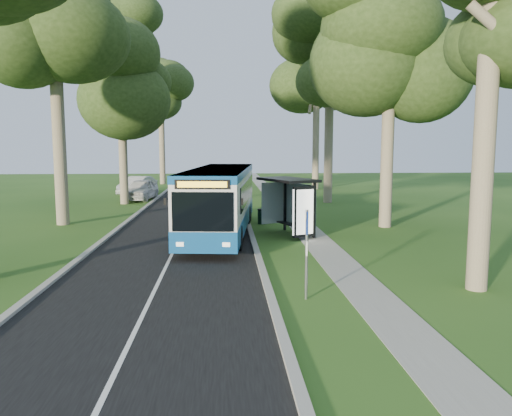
{
  "coord_description": "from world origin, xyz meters",
  "views": [
    {
      "loc": [
        -1.32,
        -20.66,
        4.46
      ],
      "look_at": [
        0.12,
        2.07,
        1.6
      ],
      "focal_mm": 35.0,
      "sensor_mm": 36.0,
      "label": 1
    }
  ],
  "objects_px": {
    "bus_shelter": "(292,196)",
    "bus": "(221,200)",
    "car_white": "(141,190)",
    "car_silver": "(138,186)",
    "bus_stop_sign": "(307,244)",
    "litter_bin": "(262,216)"
  },
  "relations": [
    {
      "from": "bus_shelter",
      "to": "bus",
      "type": "bearing_deg",
      "value": 141.96
    },
    {
      "from": "bus_shelter",
      "to": "car_white",
      "type": "height_order",
      "value": "bus_shelter"
    },
    {
      "from": "car_silver",
      "to": "bus_stop_sign",
      "type": "bearing_deg",
      "value": -55.91
    },
    {
      "from": "bus",
      "to": "car_white",
      "type": "bearing_deg",
      "value": 117.89
    },
    {
      "from": "bus",
      "to": "car_white",
      "type": "xyz_separation_m",
      "value": [
        -6.7,
        16.49,
        -0.87
      ]
    },
    {
      "from": "bus_stop_sign",
      "to": "car_white",
      "type": "xyz_separation_m",
      "value": [
        -9.25,
        27.4,
        -0.78
      ]
    },
    {
      "from": "bus",
      "to": "bus_shelter",
      "type": "bearing_deg",
      "value": -8.76
    },
    {
      "from": "car_white",
      "to": "car_silver",
      "type": "relative_size",
      "value": 1.0
    },
    {
      "from": "bus_stop_sign",
      "to": "bus_shelter",
      "type": "bearing_deg",
      "value": 93.37
    },
    {
      "from": "bus_shelter",
      "to": "car_silver",
      "type": "relative_size",
      "value": 0.75
    },
    {
      "from": "bus_shelter",
      "to": "litter_bin",
      "type": "xyz_separation_m",
      "value": [
        -1.16,
        4.13,
        -1.58
      ]
    },
    {
      "from": "litter_bin",
      "to": "car_white",
      "type": "xyz_separation_m",
      "value": [
        -9.01,
        13.25,
        0.42
      ]
    },
    {
      "from": "litter_bin",
      "to": "car_silver",
      "type": "xyz_separation_m",
      "value": [
        -10.03,
        17.82,
        0.39
      ]
    },
    {
      "from": "litter_bin",
      "to": "car_silver",
      "type": "relative_size",
      "value": 0.17
    },
    {
      "from": "bus_stop_sign",
      "to": "car_silver",
      "type": "height_order",
      "value": "bus_stop_sign"
    },
    {
      "from": "car_white",
      "to": "car_silver",
      "type": "xyz_separation_m",
      "value": [
        -1.02,
        4.57,
        -0.03
      ]
    },
    {
      "from": "car_white",
      "to": "bus",
      "type": "bearing_deg",
      "value": -60.73
    },
    {
      "from": "litter_bin",
      "to": "car_silver",
      "type": "height_order",
      "value": "car_silver"
    },
    {
      "from": "litter_bin",
      "to": "car_silver",
      "type": "distance_m",
      "value": 20.45
    },
    {
      "from": "bus_stop_sign",
      "to": "car_silver",
      "type": "relative_size",
      "value": 0.52
    },
    {
      "from": "bus_stop_sign",
      "to": "car_silver",
      "type": "distance_m",
      "value": 33.58
    },
    {
      "from": "bus_shelter",
      "to": "car_white",
      "type": "distance_m",
      "value": 20.17
    }
  ]
}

